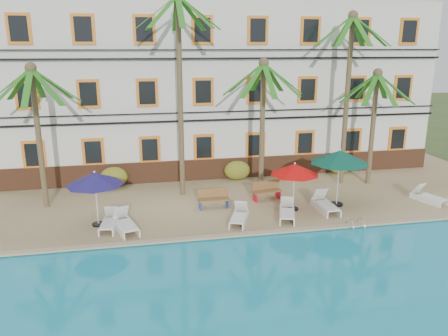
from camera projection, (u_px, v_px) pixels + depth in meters
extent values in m
plane|color=#384C23|center=(263.00, 230.00, 18.80)|extent=(100.00, 100.00, 0.00)
cube|color=tan|center=(237.00, 191.00, 23.50)|extent=(30.00, 12.00, 0.25)
cube|color=#1897B9|center=(333.00, 326.00, 12.16)|extent=(26.00, 12.00, 0.20)
cube|color=tan|center=(269.00, 232.00, 17.88)|extent=(30.00, 0.35, 0.06)
cube|color=silver|center=(220.00, 86.00, 26.84)|extent=(25.00, 6.00, 10.00)
cube|color=brown|center=(230.00, 168.00, 25.13)|extent=(25.00, 0.12, 1.20)
cube|color=orange|center=(34.00, 155.00, 22.84)|extent=(1.15, 0.10, 1.50)
cube|color=black|center=(34.00, 155.00, 22.79)|extent=(0.85, 0.04, 1.20)
cube|color=orange|center=(93.00, 152.00, 23.40)|extent=(1.15, 0.10, 1.50)
cube|color=black|center=(93.00, 152.00, 23.35)|extent=(0.85, 0.04, 1.20)
cube|color=orange|center=(150.00, 150.00, 23.96)|extent=(1.15, 0.10, 1.50)
cube|color=black|center=(150.00, 150.00, 23.91)|extent=(0.85, 0.04, 1.20)
cube|color=orange|center=(204.00, 147.00, 24.52)|extent=(1.15, 0.10, 1.50)
cube|color=black|center=(204.00, 147.00, 24.47)|extent=(0.85, 0.04, 1.20)
cube|color=orange|center=(255.00, 145.00, 25.07)|extent=(1.15, 0.10, 1.50)
cube|color=black|center=(256.00, 145.00, 25.03)|extent=(0.85, 0.04, 1.20)
cube|color=orange|center=(305.00, 143.00, 25.63)|extent=(1.15, 0.10, 1.50)
cube|color=black|center=(305.00, 143.00, 25.58)|extent=(0.85, 0.04, 1.20)
cube|color=orange|center=(352.00, 141.00, 26.19)|extent=(1.15, 0.10, 1.50)
cube|color=black|center=(352.00, 141.00, 26.14)|extent=(0.85, 0.04, 1.20)
cube|color=orange|center=(397.00, 139.00, 26.75)|extent=(1.15, 0.10, 1.50)
cube|color=black|center=(398.00, 139.00, 26.70)|extent=(0.85, 0.04, 1.20)
cube|color=orange|center=(27.00, 95.00, 22.01)|extent=(1.15, 0.10, 1.50)
cube|color=black|center=(27.00, 95.00, 21.96)|extent=(0.85, 0.04, 1.20)
cube|color=orange|center=(88.00, 94.00, 22.57)|extent=(1.15, 0.10, 1.50)
cube|color=black|center=(88.00, 94.00, 22.52)|extent=(0.85, 0.04, 1.20)
cube|color=orange|center=(147.00, 93.00, 23.12)|extent=(1.15, 0.10, 1.50)
cube|color=black|center=(147.00, 93.00, 23.08)|extent=(0.85, 0.04, 1.20)
cube|color=orange|center=(203.00, 92.00, 23.68)|extent=(1.15, 0.10, 1.50)
cube|color=black|center=(203.00, 92.00, 23.63)|extent=(0.85, 0.04, 1.20)
cube|color=orange|center=(257.00, 91.00, 24.24)|extent=(1.15, 0.10, 1.50)
cube|color=black|center=(257.00, 91.00, 24.19)|extent=(0.85, 0.04, 1.20)
cube|color=orange|center=(307.00, 90.00, 24.80)|extent=(1.15, 0.10, 1.50)
cube|color=black|center=(308.00, 90.00, 24.75)|extent=(0.85, 0.04, 1.20)
cube|color=orange|center=(356.00, 89.00, 25.36)|extent=(1.15, 0.10, 1.50)
cube|color=black|center=(357.00, 89.00, 25.31)|extent=(0.85, 0.04, 1.20)
cube|color=orange|center=(403.00, 88.00, 25.91)|extent=(1.15, 0.10, 1.50)
cube|color=black|center=(403.00, 88.00, 25.87)|extent=(0.85, 0.04, 1.20)
cube|color=orange|center=(19.00, 29.00, 21.15)|extent=(1.15, 0.10, 1.50)
cube|color=black|center=(19.00, 29.00, 21.10)|extent=(0.85, 0.04, 1.20)
cube|color=orange|center=(83.00, 29.00, 21.71)|extent=(1.15, 0.10, 1.50)
cube|color=black|center=(83.00, 29.00, 21.66)|extent=(0.85, 0.04, 1.20)
cube|color=orange|center=(144.00, 30.00, 22.26)|extent=(1.15, 0.10, 1.50)
cube|color=black|center=(144.00, 29.00, 22.22)|extent=(0.85, 0.04, 1.20)
cube|color=orange|center=(202.00, 30.00, 22.82)|extent=(1.15, 0.10, 1.50)
cube|color=black|center=(202.00, 30.00, 22.77)|extent=(0.85, 0.04, 1.20)
cube|color=orange|center=(258.00, 30.00, 23.38)|extent=(1.15, 0.10, 1.50)
cube|color=black|center=(258.00, 30.00, 23.33)|extent=(0.85, 0.04, 1.20)
cube|color=orange|center=(310.00, 31.00, 23.94)|extent=(1.15, 0.10, 1.50)
cube|color=black|center=(311.00, 31.00, 23.89)|extent=(0.85, 0.04, 1.20)
cube|color=orange|center=(361.00, 31.00, 24.50)|extent=(1.15, 0.10, 1.50)
cube|color=black|center=(361.00, 31.00, 24.45)|extent=(0.85, 0.04, 1.20)
cube|color=orange|center=(409.00, 31.00, 25.05)|extent=(1.15, 0.10, 1.50)
cube|color=black|center=(409.00, 31.00, 25.01)|extent=(0.85, 0.04, 1.20)
cube|color=black|center=(231.00, 120.00, 24.24)|extent=(25.00, 0.08, 0.10)
cube|color=black|center=(231.00, 111.00, 24.12)|extent=(25.00, 0.08, 0.06)
cube|color=black|center=(231.00, 58.00, 23.35)|extent=(25.00, 0.08, 0.10)
cube|color=black|center=(231.00, 50.00, 23.23)|extent=(25.00, 0.08, 0.06)
cylinder|color=brown|center=(39.00, 140.00, 19.95)|extent=(0.26, 0.26, 6.47)
sphere|color=brown|center=(31.00, 68.00, 19.08)|extent=(0.50, 0.50, 0.50)
cube|color=#216A19|center=(37.00, 83.00, 20.23)|extent=(0.28, 2.01, 1.53)
cube|color=#216A19|center=(20.00, 84.00, 19.82)|extent=(1.62, 1.62, 1.53)
cube|color=#216A19|center=(9.00, 86.00, 19.10)|extent=(2.01, 0.28, 1.53)
cube|color=#216A19|center=(11.00, 87.00, 18.49)|extent=(1.62, 1.62, 1.53)
cube|color=#216A19|center=(27.00, 87.00, 18.34)|extent=(0.28, 2.01, 1.53)
cube|color=#216A19|center=(46.00, 86.00, 18.75)|extent=(1.62, 1.62, 1.53)
cube|color=#216A19|center=(56.00, 85.00, 19.47)|extent=(2.01, 0.28, 1.53)
cube|color=#216A19|center=(52.00, 84.00, 20.08)|extent=(1.62, 1.62, 1.53)
cylinder|color=brown|center=(180.00, 100.00, 21.27)|extent=(0.26, 0.26, 9.65)
cube|color=#216A19|center=(176.00, 14.00, 21.11)|extent=(0.28, 2.01, 1.53)
cube|color=#216A19|center=(162.00, 13.00, 20.71)|extent=(1.62, 1.62, 1.53)
cube|color=#216A19|center=(156.00, 12.00, 19.99)|extent=(2.01, 0.28, 1.53)
cube|color=#216A19|center=(164.00, 11.00, 19.38)|extent=(1.62, 1.62, 1.53)
cube|color=#216A19|center=(180.00, 10.00, 19.23)|extent=(0.28, 2.01, 1.53)
cube|color=#216A19|center=(195.00, 11.00, 19.64)|extent=(1.62, 1.62, 1.53)
cube|color=#216A19|center=(199.00, 12.00, 20.36)|extent=(2.01, 0.28, 1.53)
cube|color=#216A19|center=(191.00, 13.00, 20.97)|extent=(1.62, 1.62, 1.53)
cylinder|color=brown|center=(262.00, 130.00, 21.93)|extent=(0.26, 0.26, 6.61)
sphere|color=brown|center=(264.00, 63.00, 21.05)|extent=(0.50, 0.50, 0.50)
cube|color=#216A19|center=(258.00, 77.00, 22.19)|extent=(0.28, 2.01, 1.53)
cube|color=#216A19|center=(246.00, 78.00, 21.78)|extent=(1.62, 1.62, 1.53)
cube|color=#216A19|center=(243.00, 79.00, 21.06)|extent=(2.01, 0.28, 1.53)
cube|color=#216A19|center=(253.00, 80.00, 20.45)|extent=(1.62, 1.62, 1.53)
cube|color=#216A19|center=(269.00, 80.00, 20.31)|extent=(0.28, 2.01, 1.53)
cube|color=#216A19|center=(282.00, 80.00, 20.71)|extent=(1.62, 1.62, 1.53)
cube|color=#216A19|center=(283.00, 78.00, 21.43)|extent=(2.01, 0.28, 1.53)
cube|color=#216A19|center=(273.00, 78.00, 22.05)|extent=(1.62, 1.62, 1.53)
cylinder|color=brown|center=(346.00, 103.00, 23.23)|extent=(0.26, 0.26, 8.89)
sphere|color=brown|center=(353.00, 15.00, 22.04)|extent=(0.50, 0.50, 0.50)
cube|color=#216A19|center=(343.00, 32.00, 23.18)|extent=(0.28, 2.01, 1.53)
cube|color=#216A19|center=(333.00, 31.00, 22.78)|extent=(1.62, 1.62, 1.53)
cube|color=#216A19|center=(334.00, 31.00, 22.06)|extent=(2.01, 0.28, 1.53)
cube|color=#216A19|center=(345.00, 30.00, 21.45)|extent=(1.62, 1.62, 1.53)
cube|color=#216A19|center=(362.00, 30.00, 21.30)|extent=(0.28, 2.01, 1.53)
cube|color=#216A19|center=(372.00, 30.00, 21.71)|extent=(1.62, 1.62, 1.53)
cube|color=#216A19|center=(370.00, 31.00, 22.43)|extent=(2.01, 0.28, 1.53)
cube|color=#216A19|center=(358.00, 31.00, 23.04)|extent=(1.62, 1.62, 1.53)
cylinder|color=brown|center=(372.00, 130.00, 23.58)|extent=(0.26, 0.26, 6.03)
sphere|color=brown|center=(378.00, 73.00, 22.77)|extent=(0.50, 0.50, 0.50)
cube|color=#216A19|center=(367.00, 86.00, 23.92)|extent=(0.28, 2.01, 1.53)
cube|color=#216A19|center=(358.00, 87.00, 23.51)|extent=(1.62, 1.62, 1.53)
cube|color=#216A19|center=(359.00, 88.00, 22.79)|extent=(2.01, 0.28, 1.53)
cube|color=#216A19|center=(371.00, 89.00, 22.18)|extent=(1.62, 1.62, 1.53)
cube|color=#216A19|center=(387.00, 89.00, 22.03)|extent=(0.28, 2.01, 1.53)
cube|color=#216A19|center=(396.00, 89.00, 22.44)|extent=(1.62, 1.62, 1.53)
cube|color=#216A19|center=(394.00, 87.00, 23.16)|extent=(2.01, 0.28, 1.53)
cube|color=#216A19|center=(381.00, 86.00, 23.77)|extent=(1.62, 1.62, 1.53)
ellipsoid|color=#315D1A|center=(114.00, 177.00, 23.62)|extent=(1.50, 0.90, 1.10)
ellipsoid|color=#315D1A|center=(237.00, 170.00, 24.89)|extent=(1.50, 0.90, 1.10)
ellipsoid|color=#315D1A|center=(340.00, 165.00, 26.06)|extent=(1.50, 0.90, 1.10)
cylinder|color=black|center=(99.00, 224.00, 18.65)|extent=(0.54, 0.54, 0.08)
cylinder|color=silver|center=(97.00, 199.00, 18.35)|extent=(0.06, 0.06, 2.32)
cone|color=navy|center=(95.00, 179.00, 18.10)|extent=(2.42, 2.42, 0.53)
sphere|color=silver|center=(94.00, 172.00, 18.02)|extent=(0.10, 0.10, 0.10)
cylinder|color=black|center=(293.00, 209.00, 20.43)|extent=(0.51, 0.51, 0.07)
cylinder|color=silver|center=(294.00, 187.00, 20.14)|extent=(0.06, 0.06, 2.19)
cone|color=red|center=(295.00, 169.00, 19.91)|extent=(2.28, 2.28, 0.50)
sphere|color=silver|center=(295.00, 163.00, 19.83)|extent=(0.10, 0.10, 0.10)
cylinder|color=black|center=(336.00, 204.00, 21.00)|extent=(0.62, 0.62, 0.09)
cylinder|color=silver|center=(338.00, 178.00, 20.65)|extent=(0.06, 0.06, 2.68)
cone|color=#094536|center=(340.00, 157.00, 20.37)|extent=(2.79, 2.79, 0.61)
sphere|color=silver|center=(340.00, 150.00, 20.28)|extent=(0.10, 0.10, 0.10)
cube|color=white|center=(108.00, 224.00, 18.02)|extent=(0.71, 1.28, 0.06)
cube|color=white|center=(112.00, 211.00, 18.77)|extent=(0.61, 0.52, 0.61)
cube|color=white|center=(103.00, 225.00, 18.27)|extent=(0.28, 1.72, 0.28)
cube|color=white|center=(116.00, 225.00, 18.31)|extent=(0.28, 1.72, 0.28)
cube|color=white|center=(127.00, 225.00, 17.79)|extent=(0.98, 1.46, 0.06)
cube|color=white|center=(121.00, 212.00, 18.52)|extent=(0.74, 0.65, 0.67)
cube|color=white|center=(118.00, 228.00, 17.92)|extent=(0.61, 1.85, 0.31)
cube|color=white|center=(133.00, 226.00, 18.20)|extent=(0.61, 1.85, 0.31)
cube|color=white|center=(238.00, 218.00, 18.63)|extent=(0.98, 1.35, 0.06)
cube|color=white|center=(241.00, 206.00, 19.37)|extent=(0.69, 0.63, 0.61)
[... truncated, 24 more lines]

